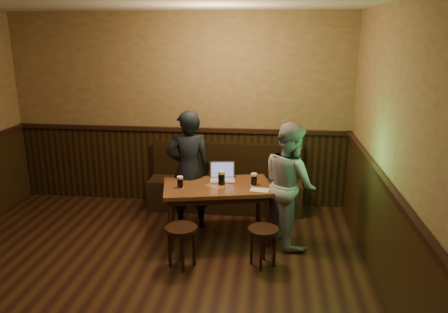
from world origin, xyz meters
name	(u,v)px	position (x,y,z in m)	size (l,w,h in m)	color
room	(113,188)	(0.00, 0.22, 1.20)	(5.04, 6.04, 2.84)	black
bench	(226,188)	(0.71, 2.75, 0.31)	(2.20, 0.50, 0.95)	black
pub_table	(217,192)	(0.71, 1.78, 0.61)	(1.43, 1.01, 0.70)	#513217
stool_left	(181,235)	(0.41, 1.03, 0.38)	(0.43, 0.43, 0.47)	black
stool_right	(263,236)	(1.30, 1.14, 0.36)	(0.37, 0.37, 0.45)	black
pint_left	(180,182)	(0.28, 1.63, 0.77)	(0.10, 0.10, 0.15)	#B01537
pint_mid	(222,178)	(0.77, 1.80, 0.79)	(0.12, 0.12, 0.18)	#B01537
pint_right	(254,179)	(1.16, 1.83, 0.78)	(0.10, 0.10, 0.15)	#B01537
laptop	(222,176)	(0.76, 1.99, 0.76)	(0.34, 0.29, 0.22)	silver
menu	(260,190)	(1.24, 1.67, 0.70)	(0.22, 0.15, 0.00)	silver
person_suit	(189,170)	(0.31, 2.06, 0.79)	(0.58, 0.38, 1.58)	black
person_grey	(290,184)	(1.59, 1.76, 0.75)	(0.73, 0.57, 1.51)	gray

